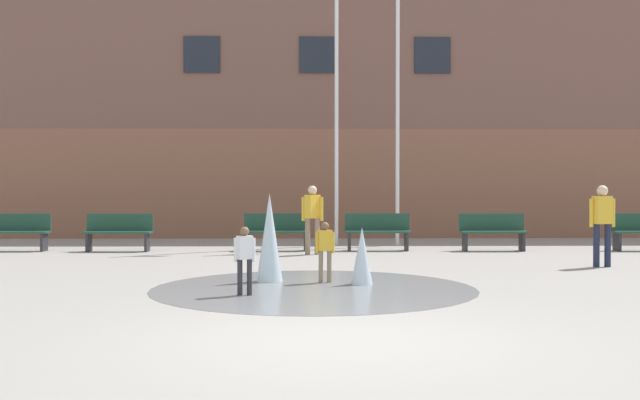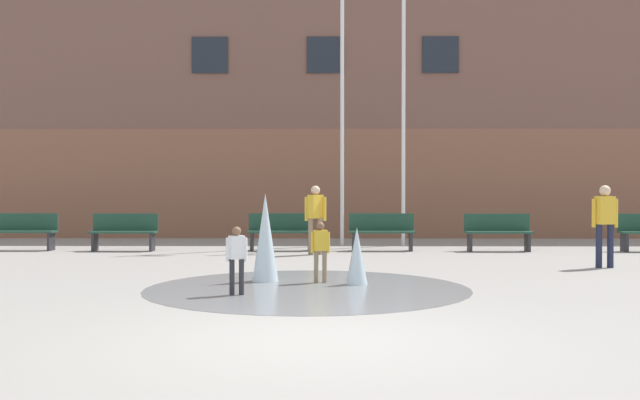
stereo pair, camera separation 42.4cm
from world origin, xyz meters
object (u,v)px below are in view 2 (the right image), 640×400
at_px(teen_by_trashcan, 315,214).
at_px(flagpole_right, 405,94).
at_px(park_bench_under_right_flagpole, 498,231).
at_px(adult_in_red, 605,219).
at_px(child_running, 237,255).
at_px(park_bench_under_left_flagpole, 281,231).
at_px(flagpole_left, 343,82).
at_px(child_in_fountain, 320,247).
at_px(park_bench_left_of_flagpoles, 124,231).
at_px(park_bench_center, 382,231).
at_px(park_bench_far_left, 24,231).

bearing_deg(teen_by_trashcan, flagpole_right, -177.35).
xyz_separation_m(park_bench_under_right_flagpole, adult_in_red, (1.19, -3.76, 0.45)).
bearing_deg(child_running, adult_in_red, 179.63).
xyz_separation_m(park_bench_under_left_flagpole, flagpole_right, (3.21, 1.71, 3.57)).
xyz_separation_m(park_bench_under_right_flagpole, flagpole_right, (-2.08, 1.84, 3.57)).
bearing_deg(flagpole_left, child_in_fountain, -93.85).
bearing_deg(teen_by_trashcan, park_bench_under_left_flagpole, -98.88).
distance_m(park_bench_left_of_flagpoles, child_in_fountain, 7.78).
distance_m(park_bench_center, park_bench_under_right_flagpole, 2.81).
bearing_deg(park_bench_left_of_flagpoles, teen_by_trashcan, -11.54).
distance_m(park_bench_left_of_flagpoles, park_bench_under_right_flagpole, 9.11).
height_order(park_bench_far_left, park_bench_center, same).
relative_size(park_bench_center, teen_by_trashcan, 1.01).
xyz_separation_m(park_bench_far_left, teen_by_trashcan, (7.22, -1.10, 0.45)).
xyz_separation_m(park_bench_center, child_in_fountain, (-1.44, -6.19, 0.10)).
xyz_separation_m(park_bench_far_left, park_bench_under_right_flagpole, (11.64, -0.15, 0.00)).
bearing_deg(adult_in_red, child_running, -166.32).
bearing_deg(adult_in_red, park_bench_far_left, 147.40).
relative_size(park_bench_left_of_flagpoles, teen_by_trashcan, 1.01).
distance_m(child_in_fountain, flagpole_left, 8.80).
distance_m(park_bench_under_left_flagpole, flagpole_left, 4.53).
relative_size(child_in_fountain, flagpole_left, 0.12).
xyz_separation_m(teen_by_trashcan, flagpole_right, (2.34, 2.80, 3.11)).
height_order(park_bench_under_left_flagpole, park_bench_under_right_flagpole, same).
bearing_deg(park_bench_center, teen_by_trashcan, -146.25).
relative_size(park_bench_under_right_flagpole, flagpole_right, 0.21).
distance_m(park_bench_left_of_flagpoles, child_running, 8.34).
bearing_deg(park_bench_left_of_flagpoles, park_bench_under_left_flagpole, 2.02).
relative_size(adult_in_red, flagpole_right, 0.21).
height_order(child_in_fountain, adult_in_red, adult_in_red).
bearing_deg(flagpole_right, park_bench_far_left, -169.93).
bearing_deg(flagpole_left, flagpole_right, 0.00).
relative_size(park_bench_left_of_flagpoles, park_bench_center, 1.00).
xyz_separation_m(park_bench_under_left_flagpole, park_bench_center, (2.48, -0.02, 0.00)).
bearing_deg(child_in_fountain, park_bench_far_left, 117.96).
xyz_separation_m(park_bench_center, park_bench_under_right_flagpole, (2.81, -0.12, 0.00)).
bearing_deg(park_bench_far_left, park_bench_left_of_flagpoles, -3.28).
bearing_deg(child_running, flagpole_left, -130.13).
distance_m(park_bench_far_left, park_bench_center, 8.82).
height_order(park_bench_far_left, adult_in_red, adult_in_red).
xyz_separation_m(child_running, flagpole_left, (1.72, 9.34, 3.79)).
bearing_deg(park_bench_under_right_flagpole, teen_by_trashcan, -167.82).
bearing_deg(adult_in_red, park_bench_under_left_flagpole, 133.32).
bearing_deg(park_bench_under_right_flagpole, child_in_fountain, -125.03).
bearing_deg(park_bench_left_of_flagpoles, flagpole_right, 14.69).
distance_m(park_bench_center, flagpole_left, 4.36).
xyz_separation_m(park_bench_left_of_flagpoles, flagpole_left, (5.39, 1.84, 3.89)).
bearing_deg(park_bench_center, flagpole_right, 67.10).
height_order(park_bench_far_left, teen_by_trashcan, teen_by_trashcan).
distance_m(park_bench_under_left_flagpole, flagpole_right, 5.09).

